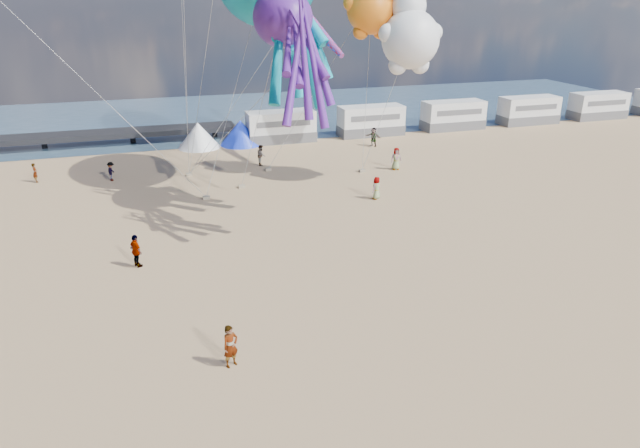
{
  "coord_description": "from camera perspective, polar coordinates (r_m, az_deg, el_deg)",
  "views": [
    {
      "loc": [
        -6.81,
        -13.99,
        13.55
      ],
      "look_at": [
        -0.58,
        6.0,
        5.09
      ],
      "focal_mm": 32.0,
      "sensor_mm": 36.0,
      "label": 1
    }
  ],
  "objects": [
    {
      "name": "sandbag_d",
      "position": [
        47.5,
        -5.19,
        5.47
      ],
      "size": [
        0.5,
        0.35,
        0.22
      ],
      "primitive_type": "cube",
      "color": "gray",
      "rests_on": "ground"
    },
    {
      "name": "beachgoer_3",
      "position": [
        31.74,
        -17.91,
        -2.58
      ],
      "size": [
        1.16,
        1.37,
        1.84
      ],
      "primitive_type": "imported",
      "rotation": [
        0.0,
        0.0,
        2.06
      ],
      "color": "#7F6659",
      "rests_on": "ground"
    },
    {
      "name": "beachgoer_6",
      "position": [
        40.59,
        5.68,
        3.6
      ],
      "size": [
        0.7,
        0.65,
        1.62
      ],
      "primitive_type": "imported",
      "rotation": [
        0.0,
        0.0,
        3.74
      ],
      "color": "#7F6659",
      "rests_on": "ground"
    },
    {
      "name": "kite_panda",
      "position": [
        42.35,
        9.02,
        17.77
      ],
      "size": [
        5.76,
        5.54,
        6.96
      ],
      "primitive_type": null,
      "rotation": [
        0.0,
        0.0,
        -0.2
      ],
      "color": "white"
    },
    {
      "name": "motorhome_0",
      "position": [
        56.78,
        -3.94,
        9.7
      ],
      "size": [
        6.6,
        2.5,
        3.0
      ],
      "primitive_type": "cube",
      "color": "silver",
      "rests_on": "ground"
    },
    {
      "name": "motorhome_4",
      "position": [
        75.11,
        26.06,
        10.59
      ],
      "size": [
        6.6,
        2.5,
        3.0
      ],
      "primitive_type": "cube",
      "color": "silver",
      "rests_on": "ground"
    },
    {
      "name": "beachgoer_4",
      "position": [
        55.27,
        5.37,
        8.67
      ],
      "size": [
        0.99,
        1.09,
        1.79
      ],
      "primitive_type": "imported",
      "rotation": [
        0.0,
        0.0,
        5.38
      ],
      "color": "#7F6659",
      "rests_on": "ground"
    },
    {
      "name": "sandbag_e",
      "position": [
        47.12,
        -12.95,
        4.86
      ],
      "size": [
        0.5,
        0.35,
        0.22
      ],
      "primitive_type": "cube",
      "color": "gray",
      "rests_on": "ground"
    },
    {
      "name": "sandbag_c",
      "position": [
        47.05,
        4.24,
        5.34
      ],
      "size": [
        0.5,
        0.35,
        0.22
      ],
      "primitive_type": "cube",
      "color": "gray",
      "rests_on": "ground"
    },
    {
      "name": "motorhome_1",
      "position": [
        59.64,
        5.11,
        10.26
      ],
      "size": [
        6.6,
        2.5,
        3.0
      ],
      "primitive_type": "cube",
      "color": "silver",
      "rests_on": "ground"
    },
    {
      "name": "tent_white",
      "position": [
        55.59,
        -12.06,
        8.68
      ],
      "size": [
        4.0,
        4.0,
        2.4
      ],
      "primitive_type": "cone",
      "color": "white",
      "rests_on": "ground"
    },
    {
      "name": "kite_teddy_orange",
      "position": [
        43.24,
        5.17,
        20.67
      ],
      "size": [
        5.29,
        5.11,
        6.11
      ],
      "primitive_type": null,
      "rotation": [
        0.0,
        0.0,
        0.28
      ],
      "color": "orange"
    },
    {
      "name": "motorhome_3",
      "position": [
        69.04,
        20.14,
        10.64
      ],
      "size": [
        6.6,
        2.5,
        3.0
      ],
      "primitive_type": "cube",
      "color": "silver",
      "rests_on": "ground"
    },
    {
      "name": "motorhome_2",
      "position": [
        63.81,
        13.17,
        10.55
      ],
      "size": [
        6.6,
        2.5,
        3.0
      ],
      "primitive_type": "cube",
      "color": "silver",
      "rests_on": "ground"
    },
    {
      "name": "sandbag_a",
      "position": [
        41.4,
        -11.3,
        2.62
      ],
      "size": [
        0.5,
        0.35,
        0.22
      ],
      "primitive_type": "cube",
      "color": "gray",
      "rests_on": "ground"
    },
    {
      "name": "water",
      "position": [
        70.63,
        -11.66,
        10.51
      ],
      "size": [
        120.0,
        120.0,
        0.0
      ],
      "primitive_type": "plane",
      "color": "#344E64",
      "rests_on": "ground"
    },
    {
      "name": "tent_blue",
      "position": [
        56.08,
        -7.95,
        9.07
      ],
      "size": [
        4.0,
        4.0,
        2.4
      ],
      "primitive_type": "cone",
      "color": "#1933CC",
      "rests_on": "ground"
    },
    {
      "name": "windsock_right",
      "position": [
        36.16,
        0.17,
        18.44
      ],
      "size": [
        2.28,
        4.71,
        4.65
      ],
      "primitive_type": null,
      "rotation": [
        0.0,
        0.0,
        0.31
      ],
      "color": "red"
    },
    {
      "name": "standing_person",
      "position": [
        22.83,
        -8.93,
        -11.97
      ],
      "size": [
        0.77,
        0.66,
        1.79
      ],
      "primitive_type": "imported",
      "rotation": [
        0.0,
        0.0,
        0.44
      ],
      "color": "tan",
      "rests_on": "ground"
    },
    {
      "name": "beachgoer_2",
      "position": [
        47.38,
        -20.15,
        4.96
      ],
      "size": [
        0.73,
        0.85,
        1.5
      ],
      "primitive_type": "imported",
      "rotation": [
        0.0,
        0.0,
        1.32
      ],
      "color": "#7F6659",
      "rests_on": "ground"
    },
    {
      "name": "beachgoer_1",
      "position": [
        48.92,
        -5.9,
        6.87
      ],
      "size": [
        0.68,
        0.93,
        1.76
      ],
      "primitive_type": "imported",
      "rotation": [
        0.0,
        0.0,
        1.42
      ],
      "color": "#7F6659",
      "rests_on": "ground"
    },
    {
      "name": "kite_octopus_purple",
      "position": [
        35.53,
        -3.77,
        19.87
      ],
      "size": [
        4.18,
        8.59,
        9.54
      ],
      "primitive_type": null,
      "rotation": [
        0.0,
        0.0,
        0.07
      ],
      "color": "#521F87"
    },
    {
      "name": "ground",
      "position": [
        20.63,
        6.89,
        -19.25
      ],
      "size": [
        120.0,
        120.0,
        0.0
      ],
      "primitive_type": "plane",
      "color": "tan",
      "rests_on": "ground"
    },
    {
      "name": "beachgoer_5",
      "position": [
        49.31,
        -26.6,
        4.61
      ],
      "size": [
        0.75,
        1.47,
        1.51
      ],
      "primitive_type": "imported",
      "rotation": [
        0.0,
        0.0,
        1.8
      ],
      "color": "#7F6659",
      "rests_on": "ground"
    },
    {
      "name": "beachgoer_0",
      "position": [
        47.79,
        7.62,
        6.49
      ],
      "size": [
        0.72,
        0.52,
        1.85
      ],
      "primitive_type": "imported",
      "rotation": [
        0.0,
        0.0,
        6.16
      ],
      "color": "#7F6659",
      "rests_on": "ground"
    },
    {
      "name": "sandbag_b",
      "position": [
        43.37,
        -7.83,
        3.74
      ],
      "size": [
        0.5,
        0.35,
        0.22
      ],
      "primitive_type": "cube",
      "color": "gray",
      "rests_on": "ground"
    }
  ]
}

